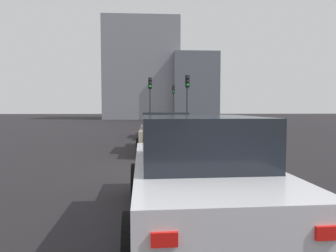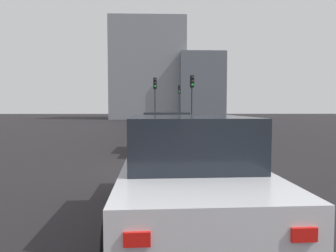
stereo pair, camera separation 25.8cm
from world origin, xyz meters
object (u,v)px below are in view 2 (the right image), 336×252
car_beige_second (166,132)px  car_white_third (187,173)px  traffic_light_near_right (155,92)px  traffic_light_near_left (179,96)px  traffic_light_far_left (192,91)px  car_teal_lead (164,125)px

car_beige_second → car_white_third: (-7.50, -0.13, 0.01)m
car_beige_second → traffic_light_near_right: (12.82, 0.61, 2.26)m
traffic_light_near_right → traffic_light_near_left: bearing=162.1°
traffic_light_near_left → traffic_light_far_left: 11.24m
traffic_light_near_left → car_teal_lead: bearing=-2.1°
traffic_light_near_left → traffic_light_near_right: (-9.00, 2.61, -0.05)m
car_white_third → traffic_light_near_left: size_ratio=1.01×
traffic_light_near_left → traffic_light_far_left: traffic_light_near_left is taller
car_teal_lead → car_white_third: 13.26m
car_beige_second → traffic_light_near_left: size_ratio=1.03×
traffic_light_near_left → traffic_light_near_right: 9.37m
traffic_light_near_left → car_beige_second: bearing=-0.4°
car_beige_second → car_white_third: car_white_third is taller
car_beige_second → traffic_light_near_left: (21.82, -1.99, 2.31)m
traffic_light_far_left → traffic_light_near_right: bearing=-137.1°
traffic_light_near_left → traffic_light_near_right: traffic_light_near_left is taller
car_white_third → car_teal_lead: bearing=-1.5°
car_beige_second → car_white_third: size_ratio=1.02×
car_teal_lead → car_beige_second: 5.77m
traffic_light_near_right → car_beige_second: bearing=0.9°
car_white_third → traffic_light_far_left: traffic_light_far_left is taller
car_beige_second → traffic_light_near_left: 22.03m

